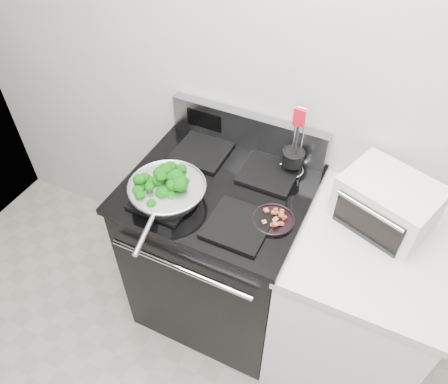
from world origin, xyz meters
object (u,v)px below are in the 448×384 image
Objects in this scene: toaster_oven at (387,203)px; skillet at (167,191)px; bacon_plate at (273,218)px; utensil_holder at (293,161)px; gas_range at (220,250)px.

skillet is at bearing -139.98° from toaster_oven.
bacon_plate is 0.50× the size of utensil_holder.
gas_range is 0.56m from bacon_plate.
skillet is (-0.15, -0.17, 0.51)m from gas_range.
skillet reaches higher than bacon_plate.
gas_range is 0.56m from skillet.
toaster_oven is at bearing -8.12° from utensil_holder.
skillet is at bearing -132.15° from gas_range.
utensil_holder is at bearing 41.49° from gas_range.
bacon_plate is 0.40× the size of toaster_oven.
gas_range is 3.31× the size of utensil_holder.
bacon_plate is at bearing -1.66° from skillet.
utensil_holder is at bearing -171.93° from toaster_oven.
skillet is at bearing -169.41° from bacon_plate.
skillet is 0.88m from toaster_oven.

